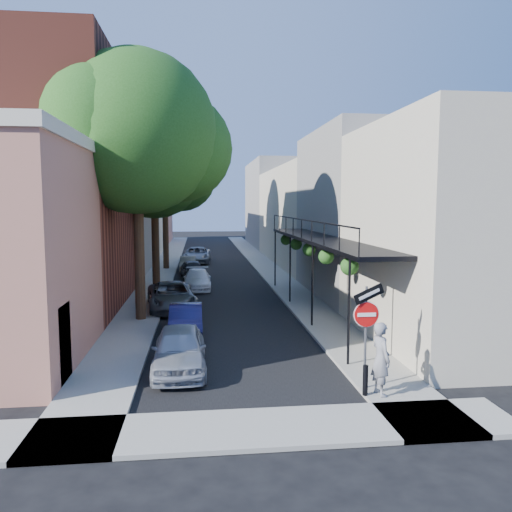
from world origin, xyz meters
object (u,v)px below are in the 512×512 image
object	(u,v)px
parked_car_b	(186,321)
bollard	(365,380)
oak_far	(170,161)
parked_car_d	(197,279)
parked_car_c	(172,296)
sign_post	(367,319)
oak_mid	(161,169)
parked_car_e	(193,270)
parked_car_g	(197,255)
pedestrian	(381,359)
oak_near	(148,137)
parked_car_a	(179,349)
parked_car_f	(188,264)

from	to	relation	value
parked_car_b	bollard	bearing A→B (deg)	-56.01
oak_far	parked_car_d	bearing A→B (deg)	-78.15
parked_car_c	sign_post	bearing A→B (deg)	-69.96
oak_mid	parked_car_e	distance (m)	7.77
parked_car_c	parked_car_g	distance (m)	19.20
oak_far	pedestrian	size ratio (longest dim) A/B	6.19
sign_post	oak_far	size ratio (longest dim) A/B	0.25
oak_near	parked_car_a	distance (m)	10.11
oak_mid	oak_far	bearing A→B (deg)	89.59
sign_post	oak_mid	distance (m)	19.14
bollard	pedestrian	distance (m)	0.69
sign_post	bollard	distance (m)	1.60
parked_car_f	parked_car_g	distance (m)	5.45
bollard	parked_car_a	distance (m)	5.65
pedestrian	parked_car_g	bearing A→B (deg)	-0.15
sign_post	parked_car_d	distance (m)	17.64
parked_car_g	pedestrian	xyz separation A→B (m)	(4.86, -30.94, 0.41)
parked_car_a	parked_car_e	size ratio (longest dim) A/B	1.10
parked_car_d	parked_car_f	bearing A→B (deg)	95.53
parked_car_d	bollard	bearing A→B (deg)	-75.42
parked_car_e	parked_car_f	world-z (taller)	parked_car_e
bollard	oak_far	size ratio (longest dim) A/B	0.07
bollard	parked_car_f	world-z (taller)	parked_car_f
parked_car_c	parked_car_g	size ratio (longest dim) A/B	0.98
oak_mid	pedestrian	bearing A→B (deg)	-68.96
oak_near	oak_mid	size ratio (longest dim) A/B	1.12
bollard	parked_car_f	xyz separation A→B (m)	(-5.12, 25.53, 0.04)
oak_far	parked_car_f	xyz separation A→B (m)	(1.23, -1.24, -7.70)
oak_far	parked_car_e	xyz separation A→B (m)	(1.63, -5.05, -7.65)
oak_far	parked_car_a	world-z (taller)	oak_far
parked_car_e	parked_car_b	bearing A→B (deg)	-98.01
parked_car_a	parked_car_b	world-z (taller)	parked_car_a
sign_post	pedestrian	xyz separation A→B (m)	(0.24, -0.47, -0.95)
parked_car_b	parked_car_f	xyz separation A→B (m)	(-0.32, 18.64, -0.03)
parked_car_a	sign_post	bearing A→B (deg)	-25.83
oak_near	oak_mid	xyz separation A→B (m)	(-0.05, 7.97, -0.82)
oak_mid	parked_car_f	distance (m)	10.24
parked_car_a	pedestrian	size ratio (longest dim) A/B	2.06
parked_car_c	parked_car_d	distance (m)	5.80
oak_near	parked_car_f	bearing A→B (deg)	85.48
parked_car_d	parked_car_c	bearing A→B (deg)	-101.50
parked_car_b	parked_car_f	world-z (taller)	parked_car_b
parked_car_a	parked_car_d	distance (m)	14.63
bollard	parked_car_d	bearing A→B (deg)	104.15
oak_mid	oak_far	xyz separation A→B (m)	(0.06, 9.04, 1.20)
parked_car_c	parked_car_b	bearing A→B (deg)	-87.63
parked_car_c	parked_car_f	size ratio (longest dim) A/B	1.39
parked_car_f	pedestrian	size ratio (longest dim) A/B	1.76
sign_post	parked_car_g	world-z (taller)	sign_post
oak_near	oak_mid	world-z (taller)	oak_near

